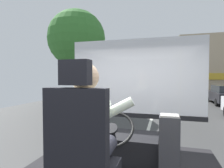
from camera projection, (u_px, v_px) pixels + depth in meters
The scene contains 8 objects.
ground at pixel (154, 111), 10.38m from camera, with size 18.00×44.00×0.06m.
driver_seat at pixel (82, 160), 1.42m from camera, with size 0.48×0.48×1.36m.
bus_driver at pixel (88, 127), 1.52m from camera, with size 0.73×0.55×0.85m.
steering_console at pixel (120, 146), 2.65m from camera, with size 1.10×1.00×0.78m.
fare_box at pixel (169, 148), 2.13m from camera, with size 0.23×0.21×0.80m.
windshield_panel at pixel (135, 87), 3.41m from camera, with size 2.50×0.08×1.48m.
street_tree at pixel (77, 39), 10.35m from camera, with size 3.25×3.25×5.72m.
shop_building at pixel (224, 67), 19.16m from camera, with size 9.37×6.09×5.99m.
Camera 1 is at (0.52, -1.78, 1.91)m, focal length 29.08 mm.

